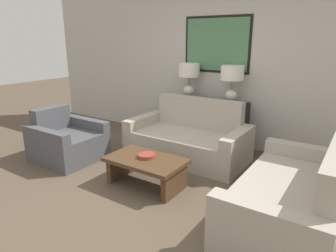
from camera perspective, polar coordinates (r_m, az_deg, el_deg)
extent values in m
plane|color=brown|center=(3.62, -9.36, -13.71)|extent=(20.00, 20.00, 0.00)
cube|color=beige|center=(5.29, 9.32, 10.99)|extent=(7.77, 0.10, 2.65)
cube|color=black|center=(5.22, 9.24, 15.06)|extent=(1.18, 0.01, 0.92)
cube|color=#4C7F56|center=(5.21, 9.21, 15.06)|extent=(1.10, 0.02, 0.84)
cube|color=black|center=(5.21, 7.60, 0.62)|extent=(1.32, 0.38, 0.80)
cylinder|color=silver|center=(5.30, 3.95, 5.57)|extent=(0.16, 0.16, 0.02)
sphere|color=silver|center=(5.28, 3.98, 6.71)|extent=(0.19, 0.19, 0.19)
cylinder|color=#8C7A51|center=(5.25, 4.01, 8.55)|extent=(0.02, 0.02, 0.15)
cylinder|color=white|center=(5.23, 4.06, 10.60)|extent=(0.36, 0.36, 0.23)
cylinder|color=silver|center=(4.96, 11.83, 4.52)|extent=(0.16, 0.16, 0.02)
sphere|color=silver|center=(4.94, 11.91, 5.74)|extent=(0.19, 0.19, 0.19)
cylinder|color=#8C7A51|center=(4.91, 12.02, 7.70)|extent=(0.02, 0.02, 0.15)
cylinder|color=white|center=(4.89, 12.15, 9.89)|extent=(0.36, 0.36, 0.23)
cube|color=#ADA393|center=(4.60, 3.02, -4.01)|extent=(1.46, 0.77, 0.40)
cube|color=#ADA393|center=(4.91, 5.89, 0.27)|extent=(1.46, 0.18, 0.89)
cube|color=#ADA393|center=(5.08, -4.39, -1.08)|extent=(0.18, 0.95, 0.56)
cube|color=#ADA393|center=(4.32, 13.06, -4.68)|extent=(0.18, 0.95, 0.56)
cube|color=#ADA393|center=(3.37, 20.27, -13.07)|extent=(0.77, 1.46, 0.40)
cube|color=#ADA393|center=(3.21, 29.02, -10.81)|extent=(0.18, 1.46, 0.89)
cube|color=#ADA393|center=(4.05, 24.48, -7.20)|extent=(0.95, 0.18, 0.56)
cube|color=#ADA393|center=(2.63, 17.81, -19.83)|extent=(0.95, 0.18, 0.56)
cube|color=#4C331E|center=(3.75, -4.26, -6.52)|extent=(0.98, 0.59, 0.05)
cube|color=#4C331E|center=(4.08, -8.95, -7.56)|extent=(0.07, 0.47, 0.32)
cube|color=#4C331E|center=(3.61, 1.21, -10.69)|extent=(0.07, 0.47, 0.32)
cylinder|color=#93382D|center=(3.76, -4.12, -5.68)|extent=(0.21, 0.21, 0.04)
cube|color=#4C4C51|center=(4.79, -17.69, -3.91)|extent=(0.74, 0.60, 0.41)
cube|color=#4C4C51|center=(5.10, -21.15, -0.89)|extent=(0.18, 0.60, 0.77)
cube|color=#4C4C51|center=(4.63, -22.03, -4.00)|extent=(0.92, 0.14, 0.57)
cube|color=#4C4C51|center=(5.06, -15.17, -1.69)|extent=(0.92, 0.14, 0.57)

